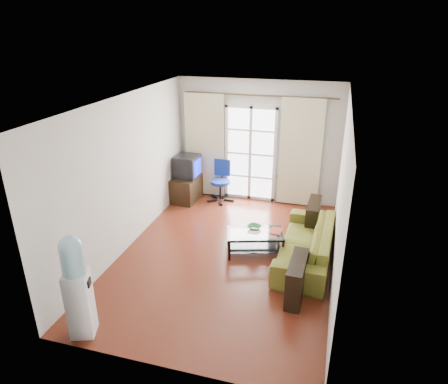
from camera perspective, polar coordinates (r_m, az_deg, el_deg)
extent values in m
plane|color=maroon|center=(7.12, 0.34, -8.98)|extent=(5.20, 5.20, 0.00)
plane|color=white|center=(6.13, 0.40, 12.93)|extent=(5.20, 5.20, 0.00)
cube|color=beige|center=(8.91, 4.85, 7.15)|extent=(3.60, 0.02, 2.70)
cube|color=beige|center=(4.34, -8.97, -11.28)|extent=(3.60, 0.02, 2.70)
cube|color=beige|center=(7.16, -13.66, 2.57)|extent=(0.02, 5.20, 2.70)
cube|color=beige|center=(6.31, 16.33, -0.55)|extent=(0.02, 5.20, 2.70)
cube|color=white|center=(8.98, 3.80, 5.48)|extent=(1.01, 0.02, 2.04)
cube|color=white|center=(8.96, 3.77, 5.44)|extent=(1.16, 0.06, 2.15)
cylinder|color=#4C3F2D|center=(8.59, 4.95, 13.60)|extent=(3.30, 0.04, 0.04)
cube|color=beige|center=(9.13, -2.78, 6.62)|extent=(0.90, 0.07, 2.35)
cube|color=beige|center=(8.72, 10.82, 5.43)|extent=(0.90, 0.07, 2.35)
cube|color=gray|center=(9.04, 9.48, 0.30)|extent=(0.64, 0.12, 0.64)
imported|color=brown|center=(7.00, 11.63, -7.15)|extent=(2.19, 1.00, 0.62)
cube|color=silver|center=(7.03, 4.45, -5.84)|extent=(1.10, 0.82, 0.01)
cube|color=black|center=(7.16, 4.39, -7.73)|extent=(1.02, 0.74, 0.01)
cube|color=black|center=(6.88, 0.77, -8.33)|extent=(0.05, 0.05, 0.39)
cube|color=black|center=(6.97, 8.38, -8.15)|extent=(0.05, 0.05, 0.39)
cube|color=black|center=(7.31, 0.63, -6.30)|extent=(0.05, 0.05, 0.39)
cube|color=black|center=(7.39, 7.78, -6.16)|extent=(0.05, 0.05, 0.39)
imported|color=#358B32|center=(7.14, 4.36, -5.04)|extent=(0.35, 0.35, 0.06)
imported|color=#B93C16|center=(7.10, 6.73, -5.45)|extent=(0.22, 0.28, 0.02)
cube|color=black|center=(7.09, 4.37, -5.42)|extent=(0.15, 0.06, 0.02)
cube|color=black|center=(9.16, -5.38, 0.50)|extent=(0.55, 0.79, 0.56)
cube|color=black|center=(9.01, -5.28, 3.69)|extent=(0.52, 0.56, 0.49)
cube|color=#0C19E5|center=(8.92, -3.79, 3.53)|extent=(0.04, 0.43, 0.36)
cube|color=black|center=(9.09, -6.52, 3.82)|extent=(0.17, 0.37, 0.32)
cylinder|color=black|center=(9.11, -0.52, 0.15)|extent=(0.05, 0.05, 0.47)
cylinder|color=navy|center=(9.02, -0.53, 1.47)|extent=(0.45, 0.45, 0.07)
cube|color=navy|center=(9.11, -0.23, 3.55)|extent=(0.37, 0.07, 0.39)
cube|color=white|center=(5.60, -19.87, -14.78)|extent=(0.38, 0.38, 0.94)
cylinder|color=#82B4CA|center=(5.24, -20.84, -9.07)|extent=(0.29, 0.29, 0.37)
sphere|color=#82B4CA|center=(5.15, -21.13, -7.29)|extent=(0.29, 0.29, 0.29)
cube|color=black|center=(5.38, -18.79, -12.14)|extent=(0.08, 0.12, 0.10)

